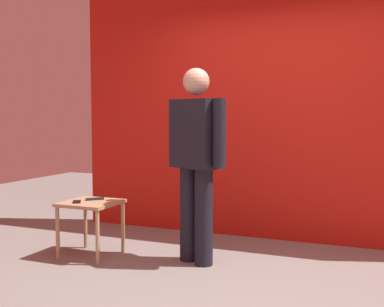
% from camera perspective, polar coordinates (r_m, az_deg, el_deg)
% --- Properties ---
extents(ground_plane, '(12.00, 12.00, 0.00)m').
position_cam_1_polar(ground_plane, '(3.86, 4.60, -15.71)').
color(ground_plane, gray).
extents(back_wall_red, '(4.72, 0.12, 2.96)m').
position_cam_1_polar(back_wall_red, '(5.25, 10.44, 5.98)').
color(back_wall_red, red).
rests_on(back_wall_red, ground_plane).
extents(standing_person, '(0.67, 0.41, 1.75)m').
position_cam_1_polar(standing_person, '(4.31, 0.50, -0.17)').
color(standing_person, black).
rests_on(standing_person, ground_plane).
extents(side_table, '(0.50, 0.50, 0.53)m').
position_cam_1_polar(side_table, '(4.68, -11.88, -6.56)').
color(side_table, tan).
rests_on(side_table, ground_plane).
extents(cell_phone, '(0.14, 0.16, 0.01)m').
position_cam_1_polar(cell_phone, '(4.65, -13.47, -5.56)').
color(cell_phone, black).
rests_on(cell_phone, side_table).
extents(tv_remote, '(0.15, 0.15, 0.02)m').
position_cam_1_polar(tv_remote, '(4.73, -11.43, -5.29)').
color(tv_remote, black).
rests_on(tv_remote, side_table).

